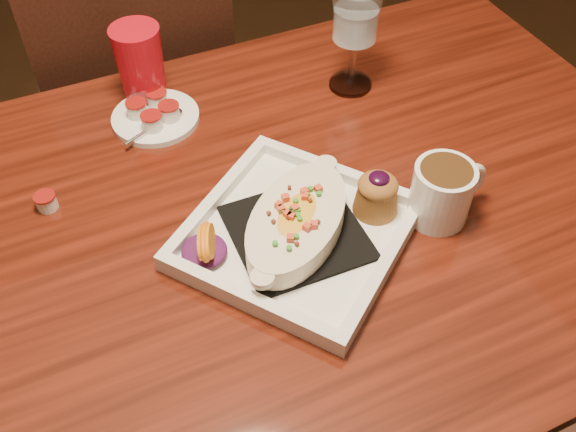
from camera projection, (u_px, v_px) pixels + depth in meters
name	position (u px, v px, depth m)	size (l,w,h in m)	color
table	(233.00, 266.00, 1.03)	(1.50, 0.90, 0.75)	maroon
chair_far	(142.00, 112.00, 1.52)	(0.42, 0.42, 0.93)	black
plate	(303.00, 225.00, 0.92)	(0.41, 0.41, 0.08)	white
coffee_mug	(443.00, 190.00, 0.94)	(0.13, 0.09, 0.10)	white
goblet	(356.00, 20.00, 1.09)	(0.09, 0.09, 0.20)	silver
saucer	(155.00, 115.00, 1.11)	(0.15, 0.15, 0.10)	white
creamer_loose	(46.00, 201.00, 0.97)	(0.03, 0.03, 0.03)	silver
red_tumbler	(141.00, 65.00, 1.11)	(0.09, 0.09, 0.14)	red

